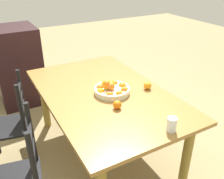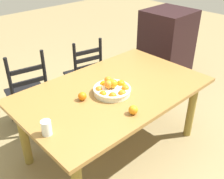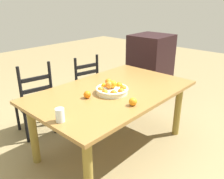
{
  "view_description": "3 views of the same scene",
  "coord_description": "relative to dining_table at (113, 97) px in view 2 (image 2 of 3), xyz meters",
  "views": [
    {
      "loc": [
        -1.87,
        0.95,
        1.83
      ],
      "look_at": [
        -0.07,
        -0.05,
        0.76
      ],
      "focal_mm": 39.3,
      "sensor_mm": 36.0,
      "label": 1
    },
    {
      "loc": [
        -1.47,
        -1.55,
        1.96
      ],
      "look_at": [
        -0.07,
        -0.05,
        0.76
      ],
      "focal_mm": 42.59,
      "sensor_mm": 36.0,
      "label": 2
    },
    {
      "loc": [
        -1.75,
        -1.59,
        1.66
      ],
      "look_at": [
        -0.07,
        -0.05,
        0.76
      ],
      "focal_mm": 37.66,
      "sensor_mm": 36.0,
      "label": 3
    }
  ],
  "objects": [
    {
      "name": "ground_plane",
      "position": [
        0.0,
        0.0,
        -0.63
      ],
      "size": [
        12.0,
        12.0,
        0.0
      ],
      "primitive_type": "plane",
      "color": "olive"
    },
    {
      "name": "dining_table",
      "position": [
        0.0,
        0.0,
        0.0
      ],
      "size": [
        1.77,
        1.09,
        0.72
      ],
      "color": "olive",
      "rests_on": "ground"
    },
    {
      "name": "chair_near_window",
      "position": [
        0.3,
        0.84,
        -0.19
      ],
      "size": [
        0.46,
        0.46,
        0.93
      ],
      "rotation": [
        0.0,
        0.0,
        2.94
      ],
      "color": "black",
      "rests_on": "ground"
    },
    {
      "name": "chair_by_cabinet",
      "position": [
        -0.43,
        0.92,
        -0.19
      ],
      "size": [
        0.48,
        0.48,
        0.96
      ],
      "rotation": [
        0.0,
        0.0,
        2.95
      ],
      "color": "black",
      "rests_on": "ground"
    },
    {
      "name": "cabinet",
      "position": [
        1.57,
        0.55,
        -0.08
      ],
      "size": [
        0.64,
        0.6,
        1.09
      ],
      "primitive_type": "cube",
      "rotation": [
        0.0,
        0.0,
        0.02
      ],
      "color": "black",
      "rests_on": "ground"
    },
    {
      "name": "fruit_bowl",
      "position": [
        -0.06,
        -0.05,
        0.14
      ],
      "size": [
        0.34,
        0.34,
        0.15
      ],
      "color": "silver",
      "rests_on": "dining_table"
    },
    {
      "name": "orange_loose_0",
      "position": [
        -0.16,
        -0.4,
        0.13
      ],
      "size": [
        0.08,
        0.08,
        0.08
      ],
      "primitive_type": "sphere",
      "color": "orange",
      "rests_on": "dining_table"
    },
    {
      "name": "orange_loose_1",
      "position": [
        -0.33,
        0.04,
        0.13
      ],
      "size": [
        0.07,
        0.07,
        0.07
      ],
      "primitive_type": "sphere",
      "color": "orange",
      "rests_on": "dining_table"
    },
    {
      "name": "drinking_glass",
      "position": [
        -0.79,
        -0.15,
        0.15
      ],
      "size": [
        0.07,
        0.07,
        0.11
      ],
      "primitive_type": "cylinder",
      "color": "silver",
      "rests_on": "dining_table"
    }
  ]
}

